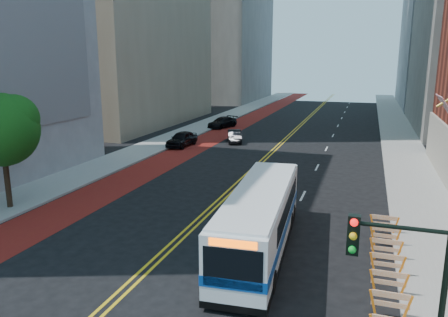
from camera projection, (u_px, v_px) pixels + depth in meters
name	position (u px, v px, depth m)	size (l,w,h in m)	color
ground	(125.00, 289.00, 16.84)	(160.00, 160.00, 0.00)	black
sidewalk_left	(172.00, 139.00, 48.26)	(4.00, 140.00, 0.15)	gray
sidewalk_right	(405.00, 153.00, 40.93)	(4.00, 140.00, 0.15)	gray
bus_lane_paint	(204.00, 141.00, 47.08)	(3.60, 140.00, 0.01)	maroon
center_line_inner	(277.00, 146.00, 44.66)	(0.14, 140.00, 0.01)	gold
center_line_outer	(280.00, 146.00, 44.55)	(0.14, 140.00, 0.01)	gold
lane_dashes	(333.00, 136.00, 50.55)	(0.14, 98.20, 0.01)	silver
construction_barriers	(388.00, 270.00, 16.93)	(1.42, 10.91, 1.00)	orange
street_tree	(2.00, 127.00, 24.77)	(4.20, 4.20, 6.70)	black
traffic_signal	(401.00, 283.00, 9.88)	(2.21, 0.34, 5.07)	black
transit_bus	(260.00, 218.00, 19.93)	(3.14, 11.06, 3.00)	white
car_a	(182.00, 139.00, 44.23)	(1.80, 4.47, 1.52)	black
car_b	(234.00, 136.00, 46.43)	(1.37, 3.94, 1.30)	black
car_c	(222.00, 122.00, 56.26)	(1.91, 4.69, 1.36)	black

